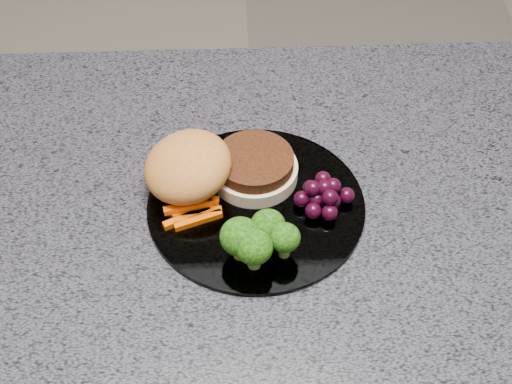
% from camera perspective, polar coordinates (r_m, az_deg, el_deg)
% --- Properties ---
extents(island_cabinet, '(1.20, 0.60, 0.86)m').
position_cam_1_polar(island_cabinet, '(1.25, 1.62, -14.82)').
color(island_cabinet, brown).
rests_on(island_cabinet, ground).
extents(countertop, '(1.20, 0.60, 0.04)m').
position_cam_1_polar(countertop, '(0.88, 2.23, -1.15)').
color(countertop, '#4B4A54').
rests_on(countertop, island_cabinet).
extents(plate, '(0.26, 0.26, 0.01)m').
position_cam_1_polar(plate, '(0.85, 0.00, -1.04)').
color(plate, white).
rests_on(plate, countertop).
extents(burger, '(0.22, 0.16, 0.06)m').
position_cam_1_polar(burger, '(0.85, -3.55, 1.81)').
color(burger, beige).
rests_on(burger, plate).
extents(carrot_sticks, '(0.07, 0.05, 0.02)m').
position_cam_1_polar(carrot_sticks, '(0.84, -5.07, -1.48)').
color(carrot_sticks, '#DF5203').
rests_on(carrot_sticks, plate).
extents(broccoli, '(0.09, 0.07, 0.05)m').
position_cam_1_polar(broccoli, '(0.78, 0.12, -3.67)').
color(broccoli, olive).
rests_on(broccoli, plate).
extents(grape_bunch, '(0.07, 0.06, 0.03)m').
position_cam_1_polar(grape_bunch, '(0.84, 5.42, -0.25)').
color(grape_bunch, black).
rests_on(grape_bunch, plate).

